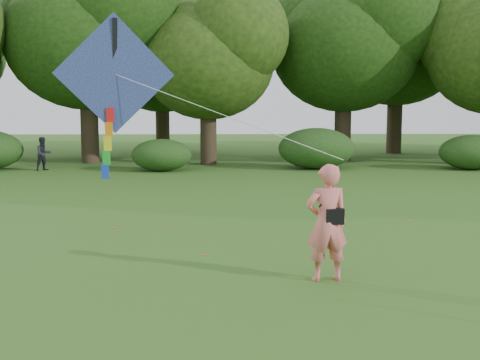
{
  "coord_description": "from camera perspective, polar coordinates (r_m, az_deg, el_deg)",
  "views": [
    {
      "loc": [
        -1.2,
        -9.49,
        2.96
      ],
      "look_at": [
        -0.91,
        2.0,
        1.5
      ],
      "focal_mm": 45.0,
      "sensor_mm": 36.0,
      "label": 1
    }
  ],
  "objects": [
    {
      "name": "bystander_left",
      "position": [
        28.22,
        -18.13,
        2.37
      ],
      "size": [
        0.92,
        0.91,
        1.49
      ],
      "primitive_type": "imported",
      "rotation": [
        0.0,
        0.0,
        0.76
      ],
      "color": "#20212B",
      "rests_on": "ground"
    },
    {
      "name": "tree_line",
      "position": [
        32.6,
        3.68,
        11.86
      ],
      "size": [
        54.7,
        15.3,
        9.48
      ],
      "color": "#3A2D1E",
      "rests_on": "ground"
    },
    {
      "name": "ground",
      "position": [
        10.01,
        5.58,
        -9.99
      ],
      "size": [
        100.0,
        100.0,
        0.0
      ],
      "primitive_type": "plane",
      "color": "#265114",
      "rests_on": "ground"
    },
    {
      "name": "fallen_leaves",
      "position": [
        14.16,
        4.89,
        -4.83
      ],
      "size": [
        10.23,
        13.31,
        0.01
      ],
      "color": "brown",
      "rests_on": "ground"
    },
    {
      "name": "shrub_band",
      "position": [
        27.17,
        -0.44,
        2.79
      ],
      "size": [
        39.15,
        3.22,
        1.88
      ],
      "color": "#264919",
      "rests_on": "ground"
    },
    {
      "name": "flying_kite",
      "position": [
        11.2,
        -11.79,
        9.53
      ],
      "size": [
        5.0,
        1.5,
        2.98
      ],
      "color": "#235A98",
      "rests_on": "ground"
    },
    {
      "name": "crossbody_bag",
      "position": [
        10.12,
        8.93,
        -3.33
      ],
      "size": [
        0.43,
        0.2,
        0.75
      ],
      "color": "black",
      "rests_on": "ground"
    },
    {
      "name": "man_kite_flyer",
      "position": [
        10.15,
        8.23,
        -4.03
      ],
      "size": [
        0.78,
        0.58,
        1.98
      ],
      "primitive_type": "imported",
      "rotation": [
        0.0,
        0.0,
        3.29
      ],
      "color": "#E96E6D",
      "rests_on": "ground"
    }
  ]
}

